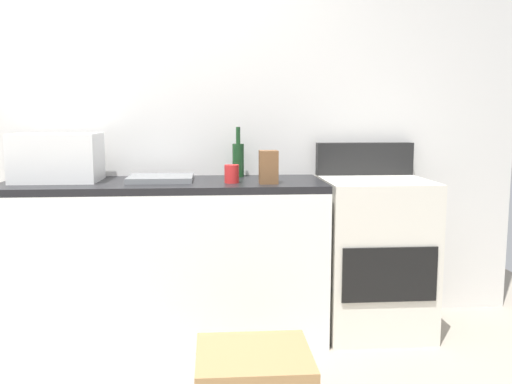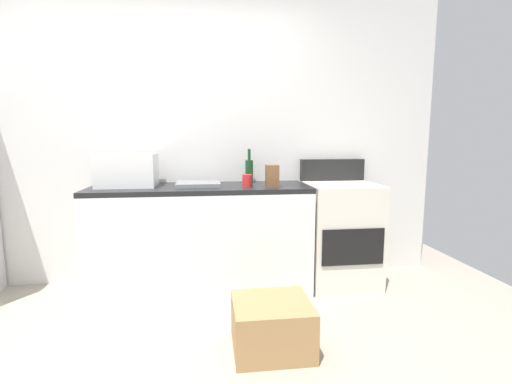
{
  "view_description": "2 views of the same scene",
  "coord_description": "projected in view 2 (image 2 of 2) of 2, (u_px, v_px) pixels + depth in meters",
  "views": [
    {
      "loc": [
        0.58,
        -1.96,
        1.27
      ],
      "look_at": [
        0.79,
        0.75,
        0.9
      ],
      "focal_mm": 39.37,
      "sensor_mm": 36.0,
      "label": 1
    },
    {
      "loc": [
        0.37,
        -1.86,
        1.29
      ],
      "look_at": [
        0.72,
        0.86,
        0.89
      ],
      "focal_mm": 25.79,
      "sensor_mm": 36.0,
      "label": 2
    }
  ],
  "objects": [
    {
      "name": "stove_oven",
      "position": [
        340.0,
        232.0,
        3.27
      ],
      "size": [
        0.6,
        0.61,
        1.1
      ],
      "color": "silver",
      "rests_on": "ground_plane"
    },
    {
      "name": "coffee_mug",
      "position": [
        247.0,
        181.0,
        2.99
      ],
      "size": [
        0.08,
        0.08,
        0.1
      ],
      "primitive_type": "cylinder",
      "color": "red",
      "rests_on": "kitchen_counter"
    },
    {
      "name": "cardboard_box_medium",
      "position": [
        272.0,
        325.0,
        2.26
      ],
      "size": [
        0.47,
        0.44,
        0.3
      ],
      "primitive_type": "cube",
      "rotation": [
        0.0,
        0.0,
        0.0
      ],
      "color": "#A37A4C",
      "rests_on": "ground_plane"
    },
    {
      "name": "wine_bottle",
      "position": [
        249.0,
        170.0,
        3.29
      ],
      "size": [
        0.07,
        0.07,
        0.3
      ],
      "color": "#193F1E",
      "rests_on": "kitchen_counter"
    },
    {
      "name": "sink_basin",
      "position": [
        198.0,
        184.0,
        3.07
      ],
      "size": [
        0.36,
        0.32,
        0.03
      ],
      "primitive_type": "cube",
      "color": "slate",
      "rests_on": "kitchen_counter"
    },
    {
      "name": "kitchen_counter",
      "position": [
        202.0,
        239.0,
        3.11
      ],
      "size": [
        1.8,
        0.6,
        0.9
      ],
      "color": "white",
      "rests_on": "ground_plane"
    },
    {
      "name": "microwave",
      "position": [
        127.0,
        170.0,
        3.01
      ],
      "size": [
        0.46,
        0.34,
        0.27
      ],
      "primitive_type": "cube",
      "color": "white",
      "rests_on": "kitchen_counter"
    },
    {
      "name": "knife_block",
      "position": [
        272.0,
        176.0,
        2.97
      ],
      "size": [
        0.1,
        0.1,
        0.18
      ],
      "primitive_type": "cube",
      "color": "brown",
      "rests_on": "kitchen_counter"
    },
    {
      "name": "wall_back",
      "position": [
        167.0,
        138.0,
        3.3
      ],
      "size": [
        5.0,
        0.1,
        2.6
      ],
      "primitive_type": "cube",
      "color": "silver",
      "rests_on": "ground_plane"
    },
    {
      "name": "ground_plane",
      "position": [
        143.0,
        382.0,
        1.96
      ],
      "size": [
        6.0,
        6.0,
        0.0
      ],
      "primitive_type": "plane",
      "color": "#9E9384"
    }
  ]
}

